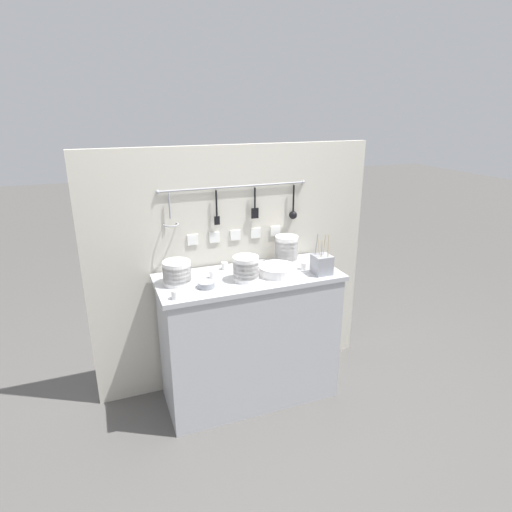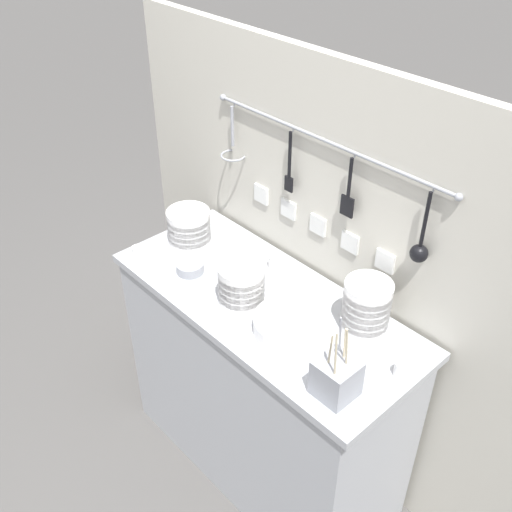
% 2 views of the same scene
% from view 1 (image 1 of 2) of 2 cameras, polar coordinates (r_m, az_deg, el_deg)
% --- Properties ---
extents(ground_plane, '(20.00, 20.00, 0.00)m').
position_cam_1_polar(ground_plane, '(3.16, -0.87, -17.87)').
color(ground_plane, '#514F4C').
extents(counter, '(1.17, 0.50, 0.90)m').
position_cam_1_polar(counter, '(2.91, -0.92, -10.79)').
color(counter, '#ADAFB5').
rests_on(counter, ground).
extents(back_wall, '(1.97, 0.11, 1.68)m').
position_cam_1_polar(back_wall, '(2.98, -2.84, -1.64)').
color(back_wall, beige).
rests_on(back_wall, ground).
extents(bowl_stack_nested_right, '(0.16, 0.16, 0.15)m').
position_cam_1_polar(bowl_stack_nested_right, '(2.61, -1.35, -1.67)').
color(bowl_stack_nested_right, white).
rests_on(bowl_stack_nested_right, counter).
extents(bowl_stack_short_front, '(0.15, 0.15, 0.18)m').
position_cam_1_polar(bowl_stack_short_front, '(2.92, 4.09, 0.91)').
color(bowl_stack_short_front, white).
rests_on(bowl_stack_short_front, counter).
extents(bowl_stack_tall_left, '(0.17, 0.17, 0.15)m').
position_cam_1_polar(bowl_stack_tall_left, '(2.60, -10.50, -2.21)').
color(bowl_stack_tall_left, white).
rests_on(bowl_stack_tall_left, counter).
extents(plate_stack, '(0.24, 0.24, 0.06)m').
position_cam_1_polar(plate_stack, '(2.72, 2.81, -1.88)').
color(plate_stack, white).
rests_on(plate_stack, counter).
extents(steel_mixing_bowl, '(0.10, 0.10, 0.04)m').
position_cam_1_polar(steel_mixing_bowl, '(2.55, -6.65, -3.80)').
color(steel_mixing_bowl, '#93969E').
rests_on(steel_mixing_bowl, counter).
extents(cutlery_caddy, '(0.11, 0.11, 0.27)m').
position_cam_1_polar(cutlery_caddy, '(2.75, 8.77, -1.09)').
color(cutlery_caddy, '#93969E').
rests_on(cutlery_caddy, counter).
extents(cup_beside_plates, '(0.04, 0.04, 0.05)m').
position_cam_1_polar(cup_beside_plates, '(2.82, 6.33, -1.31)').
color(cup_beside_plates, white).
rests_on(cup_beside_plates, counter).
extents(cup_centre, '(0.04, 0.04, 0.05)m').
position_cam_1_polar(cup_centre, '(2.42, -10.75, -5.10)').
color(cup_centre, white).
rests_on(cup_centre, counter).
extents(cup_back_left, '(0.04, 0.04, 0.05)m').
position_cam_1_polar(cup_back_left, '(2.97, 8.33, -0.34)').
color(cup_back_left, white).
rests_on(cup_back_left, counter).
extents(cup_edge_near, '(0.04, 0.04, 0.05)m').
position_cam_1_polar(cup_edge_near, '(2.81, -4.21, -1.32)').
color(cup_edge_near, white).
rests_on(cup_edge_near, counter).
extents(cup_edge_far, '(0.04, 0.04, 0.05)m').
position_cam_1_polar(cup_edge_far, '(2.68, -5.83, -2.46)').
color(cup_edge_far, white).
rests_on(cup_edge_far, counter).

